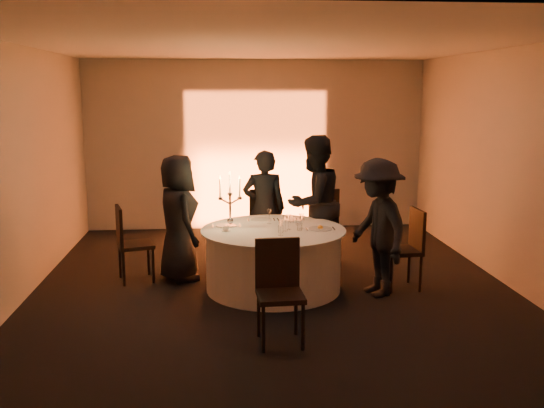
{
  "coord_description": "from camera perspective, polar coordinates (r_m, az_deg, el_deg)",
  "views": [
    {
      "loc": [
        -0.66,
        -7.29,
        2.46
      ],
      "look_at": [
        0.0,
        0.2,
        1.05
      ],
      "focal_mm": 40.0,
      "sensor_mm": 36.0,
      "label": 1
    }
  ],
  "objects": [
    {
      "name": "wine_glass_a",
      "position": [
        7.38,
        1.27,
        -1.53
      ],
      "size": [
        0.07,
        0.07,
        0.19
      ],
      "color": "white",
      "rests_on": "banquet_table"
    },
    {
      "name": "floor",
      "position": [
        7.72,
        0.13,
        -7.96
      ],
      "size": [
        7.0,
        7.0,
        0.0
      ],
      "primitive_type": "plane",
      "color": "black",
      "rests_on": "ground"
    },
    {
      "name": "wine_glass_e",
      "position": [
        7.51,
        2.79,
        -1.32
      ],
      "size": [
        0.07,
        0.07,
        0.19
      ],
      "color": "white",
      "rests_on": "banquet_table"
    },
    {
      "name": "wine_glass_d",
      "position": [
        7.78,
        -0.27,
        -0.89
      ],
      "size": [
        0.07,
        0.07,
        0.19
      ],
      "color": "white",
      "rests_on": "banquet_table"
    },
    {
      "name": "tumbler_d",
      "position": [
        7.74,
        2.49,
        -1.66
      ],
      "size": [
        0.07,
        0.07,
        0.09
      ],
      "primitive_type": "cylinder",
      "color": "white",
      "rests_on": "banquet_table"
    },
    {
      "name": "candelabra",
      "position": [
        7.6,
        -3.96,
        -0.35
      ],
      "size": [
        0.3,
        0.14,
        0.71
      ],
      "color": "silver",
      "rests_on": "banquet_table"
    },
    {
      "name": "wall_left",
      "position": [
        7.72,
        -22.67,
        2.65
      ],
      "size": [
        0.0,
        7.0,
        7.0
      ],
      "primitive_type": "plane",
      "rotation": [
        1.57,
        0.0,
        1.57
      ],
      "color": "#B2ADA5",
      "rests_on": "floor"
    },
    {
      "name": "tumbler_c",
      "position": [
        7.3,
        0.83,
        -2.4
      ],
      "size": [
        0.07,
        0.07,
        0.09
      ],
      "primitive_type": "cylinder",
      "color": "white",
      "rests_on": "banquet_table"
    },
    {
      "name": "guest_right",
      "position": [
        7.41,
        9.93,
        -2.2
      ],
      "size": [
        0.87,
        1.2,
        1.67
      ],
      "primitive_type": "imported",
      "rotation": [
        0.0,
        0.0,
        -1.32
      ],
      "color": "black",
      "rests_on": "floor"
    },
    {
      "name": "plate_back_right",
      "position": [
        8.06,
        1.78,
        -1.44
      ],
      "size": [
        0.35,
        0.26,
        0.01
      ],
      "color": "white",
      "rests_on": "banquet_table"
    },
    {
      "name": "wall_front",
      "position": [
        3.96,
        4.69,
        -3.44
      ],
      "size": [
        7.0,
        0.0,
        7.0
      ],
      "primitive_type": "plane",
      "rotation": [
        -1.57,
        0.0,
        0.0
      ],
      "color": "#B2ADA5",
      "rests_on": "floor"
    },
    {
      "name": "wall_right",
      "position": [
        8.21,
        21.51,
        3.17
      ],
      "size": [
        0.0,
        7.0,
        7.0
      ],
      "primitive_type": "plane",
      "rotation": [
        1.57,
        0.0,
        -1.57
      ],
      "color": "#B2ADA5",
      "rests_on": "floor"
    },
    {
      "name": "plate_left",
      "position": [
        7.69,
        -4.32,
        -2.05
      ],
      "size": [
        0.36,
        0.26,
        0.01
      ],
      "color": "white",
      "rests_on": "banquet_table"
    },
    {
      "name": "plate_back_left",
      "position": [
        8.02,
        -1.02,
        -1.49
      ],
      "size": [
        0.35,
        0.27,
        0.01
      ],
      "color": "white",
      "rests_on": "banquet_table"
    },
    {
      "name": "guest_left",
      "position": [
        7.98,
        -8.84,
        -1.32
      ],
      "size": [
        0.8,
        0.95,
        1.65
      ],
      "primitive_type": "imported",
      "rotation": [
        0.0,
        0.0,
        1.97
      ],
      "color": "black",
      "rests_on": "floor"
    },
    {
      "name": "guest_back_right",
      "position": [
        8.35,
        3.97,
        0.08
      ],
      "size": [
        1.15,
        1.12,
        1.87
      ],
      "primitive_type": "imported",
      "rotation": [
        0.0,
        0.0,
        -2.48
      ],
      "color": "black",
      "rests_on": "floor"
    },
    {
      "name": "guest_back_left",
      "position": [
        8.52,
        -0.74,
        -0.43
      ],
      "size": [
        0.62,
        0.42,
        1.65
      ],
      "primitive_type": "imported",
      "rotation": [
        0.0,
        0.0,
        3.11
      ],
      "color": "black",
      "rests_on": "floor"
    },
    {
      "name": "plate_front",
      "position": [
        6.93,
        0.11,
        -3.44
      ],
      "size": [
        0.36,
        0.28,
        0.01
      ],
      "color": "white",
      "rests_on": "banquet_table"
    },
    {
      "name": "plate_right",
      "position": [
        7.52,
        4.56,
        -2.26
      ],
      "size": [
        0.36,
        0.29,
        0.08
      ],
      "color": "white",
      "rests_on": "banquet_table"
    },
    {
      "name": "ceiling",
      "position": [
        7.34,
        0.14,
        14.84
      ],
      "size": [
        7.0,
        7.0,
        0.0
      ],
      "primitive_type": "plane",
      "rotation": [
        3.14,
        0.0,
        0.0
      ],
      "color": "silver",
      "rests_on": "wall_back"
    },
    {
      "name": "banquet_table",
      "position": [
        7.61,
        0.13,
        -5.21
      ],
      "size": [
        1.8,
        1.8,
        0.77
      ],
      "color": "black",
      "rests_on": "floor"
    },
    {
      "name": "chair_back_right",
      "position": [
        9.17,
        4.72,
        -1.3
      ],
      "size": [
        0.6,
        0.6,
        1.01
      ],
      "rotation": [
        0.0,
        0.0,
        -2.67
      ],
      "color": "black",
      "rests_on": "floor"
    },
    {
      "name": "wall_back",
      "position": [
        10.85,
        -1.53,
        5.55
      ],
      "size": [
        7.0,
        0.0,
        7.0
      ],
      "primitive_type": "plane",
      "rotation": [
        1.57,
        0.0,
        0.0
      ],
      "color": "#B2ADA5",
      "rests_on": "floor"
    },
    {
      "name": "uplighter_fixture",
      "position": [
        10.78,
        -1.39,
        -2.29
      ],
      "size": [
        0.25,
        0.12,
        0.1
      ],
      "primitive_type": "cube",
      "color": "black",
      "rests_on": "floor"
    },
    {
      "name": "chair_left",
      "position": [
        8.08,
        -13.32,
        -3.24
      ],
      "size": [
        0.54,
        0.54,
        1.0
      ],
      "rotation": [
        0.0,
        0.0,
        1.84
      ],
      "color": "black",
      "rests_on": "floor"
    },
    {
      "name": "tumbler_a",
      "position": [
        7.44,
        2.63,
        -2.16
      ],
      "size": [
        0.07,
        0.07,
        0.09
      ],
      "primitive_type": "cylinder",
      "color": "white",
      "rests_on": "banquet_table"
    },
    {
      "name": "chair_front",
      "position": [
        6.03,
        0.67,
        -7.59
      ],
      "size": [
        0.47,
        0.47,
        1.02
      ],
      "rotation": [
        0.0,
        0.0,
        0.05
      ],
      "color": "black",
      "rests_on": "floor"
    },
    {
      "name": "wine_glass_c",
      "position": [
        7.15,
        0.83,
        -1.92
      ],
      "size": [
        0.07,
        0.07,
        0.19
      ],
      "color": "white",
      "rests_on": "banquet_table"
    },
    {
      "name": "tumbler_b",
      "position": [
        7.89,
        1.83,
        -1.42
      ],
      "size": [
        0.07,
        0.07,
        0.09
      ],
      "primitive_type": "cylinder",
      "color": "white",
      "rests_on": "banquet_table"
    },
    {
      "name": "chair_back_left",
      "position": [
        9.01,
        -0.72,
        -1.34
      ],
      "size": [
        0.46,
        0.46,
        1.05
      ],
      "rotation": [
        0.0,
        0.0,
        -3.14
      ],
      "color": "black",
      "rests_on": "floor"
    },
    {
      "name": "wine_glass_b",
      "position": [
        7.47,
        1.58,
        -1.38
      ],
      "size": [
        0.07,
        0.07,
        0.19
      ],
      "color": "white",
      "rests_on": "banquet_table"
    },
    {
      "name": "chair_right",
      "position": [
        7.79,
        12.66,
        -3.68
      ],
      "size": [
        0.47,
        0.47,
        1.01
      ],
      "rotation": [
        0.0,
        0.0,
        -1.5
      ],
      "color": "black",
      "rests_on": "floor"
    },
    {
      "name": "coffee_cup",
      "position": [
        7.43,
        -4.36,
        -2.32
      ],
      "size": [
        0.11,
        0.11,
        0.07
      ],
      "color": "white",
      "rests_on": "banquet_table"
    }
  ]
}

